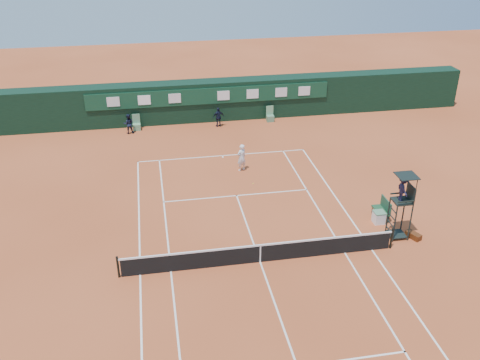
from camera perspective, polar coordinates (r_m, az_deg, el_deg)
name	(u,v)px	position (r m, az deg, el deg)	size (l,w,h in m)	color
ground	(260,262)	(25.04, 2.16, -8.73)	(90.00, 90.00, 0.00)	#BE552C
court_lines	(260,262)	(25.03, 2.16, -8.72)	(11.05, 23.85, 0.01)	silver
tennis_net	(260,253)	(24.74, 2.18, -7.78)	(12.90, 0.10, 1.10)	black
back_wall	(209,100)	(40.92, -3.35, 8.50)	(40.00, 1.65, 3.00)	black
linesman_chair_left	(137,126)	(39.92, -10.97, 5.72)	(0.55, 0.50, 1.15)	#629567
linesman_chair_right	(270,117)	(40.90, 3.23, 6.72)	(0.55, 0.50, 1.15)	#537F5B
umpire_chair	(403,193)	(26.64, 16.98, -1.38)	(0.96, 0.95, 3.42)	black
player_bench	(383,208)	(28.94, 15.01, -2.91)	(0.56, 1.20, 1.10)	#1B4528
tennis_bag	(413,235)	(27.94, 18.00, -5.63)	(0.35, 0.79, 0.30)	black
cooler	(379,217)	(28.62, 14.59, -3.85)	(0.57, 0.57, 0.65)	white
tennis_ball	(253,184)	(31.57, 1.40, -0.38)	(0.06, 0.06, 0.06)	yellow
player	(242,158)	(32.84, 0.16, 2.41)	(0.64, 0.42, 1.74)	silver
ball_kid_left	(128,124)	(39.25, -11.81, 5.89)	(0.71, 0.55, 1.45)	black
ball_kid_right	(219,117)	(39.67, -2.30, 6.72)	(0.87, 0.36, 1.48)	black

